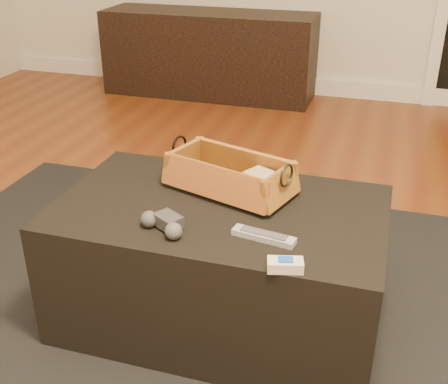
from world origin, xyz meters
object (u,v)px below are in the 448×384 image
(ottoman, at_px, (220,263))
(silver_remote, at_px, (264,236))
(tv_remote, at_px, (222,183))
(wicker_basket, at_px, (230,177))
(cream_gadget, at_px, (285,265))
(media_cabinet, at_px, (209,54))
(game_controller, at_px, (164,223))

(ottoman, bearing_deg, silver_remote, -40.59)
(tv_remote, distance_m, silver_remote, 0.32)
(silver_remote, bearing_deg, wicker_basket, 123.90)
(cream_gadget, bearing_deg, tv_remote, 126.84)
(tv_remote, relative_size, wicker_basket, 0.48)
(ottoman, xyz_separation_m, wicker_basket, (-0.00, 0.11, 0.26))
(wicker_basket, distance_m, cream_gadget, 0.47)
(media_cabinet, relative_size, silver_remote, 8.32)
(media_cabinet, bearing_deg, tv_remote, -70.66)
(ottoman, bearing_deg, media_cabinet, 109.11)
(silver_remote, bearing_deg, tv_remote, 128.34)
(ottoman, xyz_separation_m, cream_gadget, (0.26, -0.28, 0.22))
(game_controller, bearing_deg, wicker_basket, 71.01)
(wicker_basket, height_order, game_controller, wicker_basket)
(game_controller, bearing_deg, ottoman, 61.06)
(tv_remote, height_order, cream_gadget, tv_remote)
(wicker_basket, height_order, silver_remote, wicker_basket)
(ottoman, relative_size, wicker_basket, 2.23)
(ottoman, xyz_separation_m, game_controller, (-0.10, -0.19, 0.23))
(wicker_basket, bearing_deg, tv_remote, -160.78)
(media_cabinet, distance_m, wicker_basket, 2.50)
(wicker_basket, relative_size, silver_remote, 2.45)
(tv_remote, bearing_deg, media_cabinet, 120.98)
(ottoman, distance_m, wicker_basket, 0.28)
(tv_remote, relative_size, silver_remote, 1.17)
(tv_remote, height_order, silver_remote, tv_remote)
(game_controller, xyz_separation_m, silver_remote, (0.28, 0.04, -0.01))
(silver_remote, xyz_separation_m, cream_gadget, (0.09, -0.13, 0.01))
(media_cabinet, bearing_deg, cream_gadget, -67.90)
(tv_remote, height_order, game_controller, game_controller)
(ottoman, relative_size, tv_remote, 4.66)
(media_cabinet, height_order, ottoman, media_cabinet)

